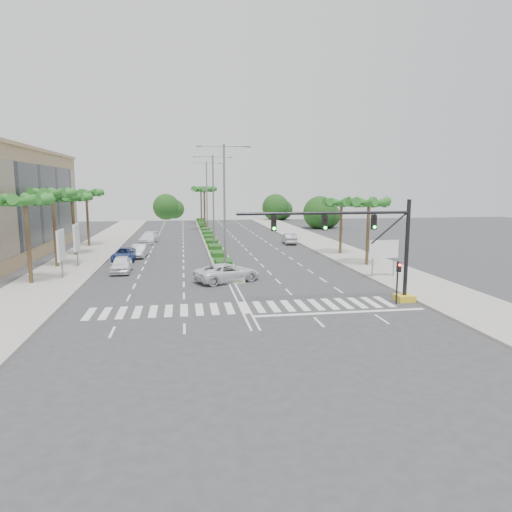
% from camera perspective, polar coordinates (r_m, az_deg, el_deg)
% --- Properties ---
extents(ground, '(160.00, 160.00, 0.00)m').
position_cam_1_polar(ground, '(30.87, -1.48, -6.48)').
color(ground, '#333335').
rests_on(ground, ground).
extents(footpath_right, '(6.00, 120.00, 0.15)m').
position_cam_1_polar(footpath_right, '(53.69, 11.89, -0.04)').
color(footpath_right, gray).
rests_on(footpath_right, ground).
extents(footpath_left, '(6.00, 120.00, 0.15)m').
position_cam_1_polar(footpath_left, '(51.43, -21.64, -0.85)').
color(footpath_left, gray).
rests_on(footpath_left, ground).
extents(median, '(2.20, 75.00, 0.20)m').
position_cam_1_polar(median, '(75.06, -6.04, 2.59)').
color(median, gray).
rests_on(median, ground).
extents(median_grass, '(1.80, 75.00, 0.04)m').
position_cam_1_polar(median_grass, '(75.04, -6.05, 2.68)').
color(median_grass, '#2E6322').
rests_on(median_grass, median).
extents(signal_gantry, '(12.60, 1.20, 7.20)m').
position_cam_1_polar(signal_gantry, '(32.67, 14.83, 0.28)').
color(signal_gantry, gold).
rests_on(signal_gantry, ground).
extents(pedestrian_signal, '(0.28, 0.36, 3.00)m').
position_cam_1_polar(pedestrian_signal, '(32.86, 17.33, -2.28)').
color(pedestrian_signal, black).
rests_on(pedestrian_signal, ground).
extents(direction_sign, '(2.70, 0.11, 3.40)m').
position_cam_1_polar(direction_sign, '(41.74, 15.67, 0.64)').
color(direction_sign, slate).
rests_on(direction_sign, ground).
extents(billboard_near, '(0.18, 2.10, 4.35)m').
position_cam_1_polar(billboard_near, '(43.16, -23.21, 1.20)').
color(billboard_near, slate).
rests_on(billboard_near, ground).
extents(billboard_far, '(0.18, 2.10, 4.35)m').
position_cam_1_polar(billboard_far, '(48.96, -21.53, 2.11)').
color(billboard_far, slate).
rests_on(billboard_far, ground).
extents(palm_left_near, '(4.57, 4.68, 7.55)m').
position_cam_1_polar(palm_left_near, '(41.50, -26.88, 5.86)').
color(palm_left_near, brown).
rests_on(palm_left_near, ground).
extents(palm_left_mid, '(4.57, 4.68, 7.95)m').
position_cam_1_polar(palm_left_mid, '(49.17, -24.09, 6.80)').
color(palm_left_mid, brown).
rests_on(palm_left_mid, ground).
extents(palm_left_far, '(4.57, 4.68, 7.35)m').
position_cam_1_polar(palm_left_far, '(56.96, -21.99, 6.51)').
color(palm_left_far, brown).
rests_on(palm_left_far, ground).
extents(palm_left_end, '(4.57, 4.68, 7.75)m').
position_cam_1_polar(palm_left_end, '(64.77, -20.45, 7.13)').
color(palm_left_end, brown).
rests_on(palm_left_end, ground).
extents(palm_right_near, '(4.57, 4.68, 7.05)m').
position_cam_1_polar(palm_right_near, '(47.30, 13.92, 6.20)').
color(palm_right_near, brown).
rests_on(palm_right_near, ground).
extents(palm_right_far, '(4.57, 4.68, 6.75)m').
position_cam_1_polar(palm_right_far, '(54.76, 10.64, 6.31)').
color(palm_right_far, brown).
rests_on(palm_right_far, ground).
extents(palm_median_a, '(4.57, 4.68, 8.05)m').
position_cam_1_polar(palm_median_a, '(84.62, -6.49, 8.07)').
color(palm_median_a, brown).
rests_on(palm_median_a, ground).
extents(palm_median_b, '(4.57, 4.68, 8.05)m').
position_cam_1_polar(palm_median_b, '(99.61, -6.90, 8.16)').
color(palm_median_b, brown).
rests_on(palm_median_b, ground).
extents(streetlight_near, '(5.10, 0.25, 12.00)m').
position_cam_1_polar(streetlight_near, '(43.72, -3.97, 7.03)').
color(streetlight_near, slate).
rests_on(streetlight_near, ground).
extents(streetlight_mid, '(5.10, 0.25, 12.00)m').
position_cam_1_polar(streetlight_mid, '(59.67, -5.36, 7.47)').
color(streetlight_mid, slate).
rests_on(streetlight_mid, ground).
extents(streetlight_far, '(5.10, 0.25, 12.00)m').
position_cam_1_polar(streetlight_far, '(75.64, -6.17, 7.73)').
color(streetlight_far, slate).
rests_on(streetlight_far, ground).
extents(car_parked_a, '(1.91, 4.55, 1.54)m').
position_cam_1_polar(car_parked_a, '(44.87, -16.49, -1.02)').
color(car_parked_a, white).
rests_on(car_parked_a, ground).
extents(car_parked_b, '(1.99, 4.61, 1.48)m').
position_cam_1_polar(car_parked_b, '(54.06, -14.38, 0.65)').
color(car_parked_b, '#B8B8BE').
rests_on(car_parked_b, ground).
extents(car_parked_c, '(2.61, 5.20, 1.41)m').
position_cam_1_polar(car_parked_c, '(51.72, -16.06, 0.19)').
color(car_parked_c, navy).
rests_on(car_parked_c, ground).
extents(car_parked_d, '(2.74, 5.45, 1.52)m').
position_cam_1_polar(car_parked_d, '(67.02, -13.26, 2.23)').
color(car_parked_d, white).
rests_on(car_parked_d, ground).
extents(car_crossing, '(6.25, 4.70, 1.58)m').
position_cam_1_polar(car_crossing, '(39.01, -3.58, -2.07)').
color(car_crossing, white).
rests_on(car_crossing, ground).
extents(car_right, '(1.87, 4.66, 1.50)m').
position_cam_1_polar(car_right, '(64.58, 4.19, 2.20)').
color(car_right, '#A7A7AC').
rests_on(car_right, ground).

